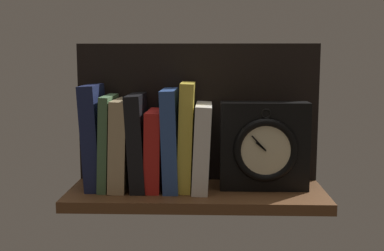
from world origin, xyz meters
TOP-DOWN VIEW (x-y plane):
  - ground_plane at (0.00, 0.00)cm, footprint 61.11×22.48cm
  - back_panel at (0.00, 10.64)cm, footprint 61.11×1.20cm
  - book_navy_bierce at (-24.70, 1.91)cm, footprint 4.93×12.74cm
  - book_green_romantic at (-21.43, 1.91)cm, footprint 3.11×13.96cm
  - book_tan_shortstories at (-18.08, 1.91)cm, footprint 4.76×14.76cm
  - book_black_skeptic at (-14.04, 1.91)cm, footprint 4.74×14.83cm
  - book_red_requiem at (-10.11, 1.91)cm, footprint 4.08×14.27cm
  - book_blue_modern at (-6.21, 1.91)cm, footprint 4.25×15.06cm
  - book_yellow_seinlanguage at (-2.53, 1.91)cm, footprint 4.09×12.98cm
  - book_white_catcher at (1.26, 1.91)cm, footprint 4.65×16.26cm
  - framed_clock at (16.11, 1.29)cm, footprint 20.96×7.39cm

SIDE VIEW (x-z plane):
  - ground_plane at x=0.00cm, z-range -2.50..0.00cm
  - book_red_requiem at x=-10.11cm, z-range -0.04..18.88cm
  - book_white_catcher at x=1.26cm, z-range -0.07..20.51cm
  - framed_clock at x=16.11cm, z-range -0.06..20.89cm
  - book_tan_shortstories at x=-18.08cm, z-range -0.07..21.52cm
  - book_green_romantic at x=-21.43cm, z-range -0.04..22.46cm
  - book_black_skeptic at x=-14.04cm, z-range -0.08..22.80cm
  - book_blue_modern at x=-6.21cm, z-range -0.05..23.98cm
  - book_navy_bierce at x=-24.70cm, z-range -0.07..25.00cm
  - book_yellow_seinlanguage at x=-2.53cm, z-range -0.05..25.55cm
  - back_panel at x=0.00cm, z-range 0.00..34.84cm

